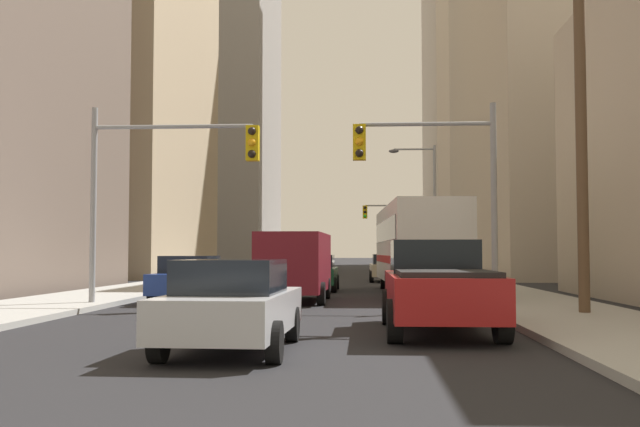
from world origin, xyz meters
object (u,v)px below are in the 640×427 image
(city_bus, at_px, (417,245))
(traffic_signal_near_right, at_px, (432,169))
(sedan_silver, at_px, (232,305))
(traffic_signal_far_right, at_px, (390,222))
(sedan_beige, at_px, (387,268))
(cargo_van_maroon, at_px, (295,263))
(pickup_truck_red, at_px, (438,287))
(sedan_blue, at_px, (191,279))
(sedan_green, at_px, (315,273))
(traffic_signal_near_left, at_px, (166,170))

(city_bus, height_order, traffic_signal_near_right, traffic_signal_near_right)
(city_bus, xyz_separation_m, sedan_silver, (-4.24, -16.76, -1.16))
(traffic_signal_near_right, distance_m, traffic_signal_far_right, 37.76)
(sedan_beige, bearing_deg, cargo_van_maroon, -102.14)
(cargo_van_maroon, bearing_deg, sedan_silver, -89.52)
(traffic_signal_far_right, bearing_deg, traffic_signal_near_right, -90.15)
(pickup_truck_red, distance_m, traffic_signal_far_right, 44.13)
(sedan_blue, bearing_deg, traffic_signal_near_right, -16.24)
(pickup_truck_red, bearing_deg, sedan_silver, -139.86)
(sedan_blue, height_order, traffic_signal_far_right, traffic_signal_far_right)
(sedan_silver, distance_m, sedan_green, 18.92)
(sedan_blue, height_order, traffic_signal_near_right, traffic_signal_near_right)
(city_bus, distance_m, sedan_silver, 17.33)
(sedan_beige, bearing_deg, traffic_signal_near_right, -87.85)
(city_bus, bearing_deg, traffic_signal_far_right, 89.96)
(traffic_signal_near_left, xyz_separation_m, traffic_signal_far_right, (7.98, 37.76, -0.05))
(sedan_blue, xyz_separation_m, sedan_beige, (6.92, 17.02, 0.00))
(sedan_silver, height_order, sedan_beige, same)
(traffic_signal_near_right, xyz_separation_m, traffic_signal_far_right, (0.10, 37.76, -0.01))
(sedan_blue, relative_size, sedan_green, 1.01)
(city_bus, bearing_deg, traffic_signal_near_left, -137.11)
(sedan_blue, xyz_separation_m, traffic_signal_far_right, (7.74, 35.53, 3.28))
(sedan_beige, distance_m, traffic_signal_near_left, 20.80)
(pickup_truck_red, distance_m, traffic_signal_near_left, 10.20)
(cargo_van_maroon, bearing_deg, traffic_signal_near_right, -33.11)
(pickup_truck_red, height_order, traffic_signal_near_left, traffic_signal_near_left)
(sedan_silver, xyz_separation_m, traffic_signal_near_right, (4.16, 9.37, 3.29))
(sedan_silver, xyz_separation_m, traffic_signal_near_left, (-3.72, 9.37, 3.33))
(city_bus, distance_m, traffic_signal_far_right, 30.44)
(sedan_green, bearing_deg, sedan_beige, 70.96)
(pickup_truck_red, relative_size, traffic_signal_near_left, 0.90)
(traffic_signal_near_left, bearing_deg, pickup_truck_red, -40.20)
(pickup_truck_red, xyz_separation_m, sedan_blue, (-7.17, 8.49, -0.16))
(sedan_silver, xyz_separation_m, sedan_beige, (3.44, 28.62, 0.00))
(cargo_van_maroon, xyz_separation_m, sedan_green, (0.20, 6.77, -0.52))
(traffic_signal_near_right, bearing_deg, cargo_van_maroon, 146.89)
(city_bus, height_order, sedan_green, city_bus)
(sedan_beige, xyz_separation_m, traffic_signal_far_right, (0.82, 18.51, 3.28))
(cargo_van_maroon, distance_m, traffic_signal_near_right, 5.80)
(cargo_van_maroon, height_order, sedan_blue, cargo_van_maroon)
(sedan_green, distance_m, traffic_signal_near_right, 10.89)
(pickup_truck_red, relative_size, traffic_signal_far_right, 0.90)
(cargo_van_maroon, xyz_separation_m, sedan_silver, (0.10, -12.15, -0.52))
(cargo_van_maroon, height_order, traffic_signal_near_left, traffic_signal_near_left)
(pickup_truck_red, height_order, traffic_signal_far_right, traffic_signal_far_right)
(city_bus, xyz_separation_m, sedan_blue, (-7.72, -5.16, -1.16))
(cargo_van_maroon, xyz_separation_m, traffic_signal_near_right, (4.27, -2.78, 2.77))
(city_bus, distance_m, cargo_van_maroon, 6.37)
(pickup_truck_red, bearing_deg, city_bus, 87.69)
(pickup_truck_red, bearing_deg, cargo_van_maroon, 112.75)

